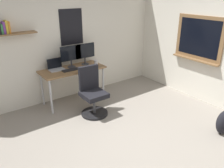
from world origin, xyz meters
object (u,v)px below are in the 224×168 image
object	(u,v)px
office_chair	(92,94)
laptop	(56,67)
desk	(73,72)
monitor_primary	(71,55)
backpack	(224,122)
coffee_mug	(96,62)
computer_mouse	(83,67)
monitor_secondary	(85,52)
keyboard	(71,70)

from	to	relation	value
office_chair	laptop	bearing A→B (deg)	113.26
desk	laptop	xyz separation A→B (m)	(-0.30, 0.14, 0.14)
office_chair	laptop	distance (m)	0.99
monitor_primary	backpack	distance (m)	3.15
desk	coffee_mug	xyz separation A→B (m)	(0.57, -0.02, 0.13)
backpack	monitor_primary	bearing A→B (deg)	118.44
office_chair	monitor_primary	world-z (taller)	monitor_primary
laptop	computer_mouse	distance (m)	0.56
monitor_secondary	monitor_primary	bearing A→B (deg)	180.00
office_chair	backpack	world-z (taller)	office_chair
office_chair	keyboard	distance (m)	0.72
laptop	monitor_primary	size ratio (longest dim) A/B	0.67
laptop	keyboard	bearing A→B (deg)	-42.93
laptop	monitor_secondary	distance (m)	0.70
monitor_primary	coffee_mug	size ratio (longest dim) A/B	5.04
desk	backpack	bearing A→B (deg)	-60.12
keyboard	backpack	bearing A→B (deg)	-58.28
desk	office_chair	distance (m)	0.74
desk	monitor_primary	size ratio (longest dim) A/B	2.88
office_chair	coffee_mug	size ratio (longest dim) A/B	10.33
desk	laptop	distance (m)	0.36
monitor_secondary	computer_mouse	bearing A→B (deg)	-132.30
office_chair	monitor_secondary	bearing A→B (deg)	68.34
monitor_primary	desk	bearing A→B (deg)	-109.34
backpack	keyboard	bearing A→B (deg)	121.72
keyboard	office_chair	bearing A→B (deg)	-78.63
monitor_secondary	coffee_mug	world-z (taller)	monitor_secondary
desk	keyboard	size ratio (longest dim) A/B	3.61
monitor_primary	coffee_mug	world-z (taller)	monitor_primary
office_chair	backpack	bearing A→B (deg)	-53.02
laptop	monitor_secondary	bearing A→B (deg)	-4.13
backpack	computer_mouse	bearing A→B (deg)	116.86
office_chair	monitor_primary	distance (m)	1.00
coffee_mug	keyboard	bearing A→B (deg)	-175.49
laptop	computer_mouse	size ratio (longest dim) A/B	2.98
coffee_mug	monitor_primary	bearing A→B (deg)	167.43
laptop	backpack	distance (m)	3.31
computer_mouse	backpack	bearing A→B (deg)	-63.14
keyboard	laptop	bearing A→B (deg)	137.07
coffee_mug	backpack	xyz separation A→B (m)	(0.92, -2.56, -0.58)
keyboard	coffee_mug	world-z (taller)	coffee_mug
desk	backpack	world-z (taller)	desk
office_chair	keyboard	xyz separation A→B (m)	(-0.12, 0.61, 0.36)
keyboard	backpack	world-z (taller)	keyboard
monitor_primary	keyboard	xyz separation A→B (m)	(-0.10, -0.17, -0.26)
office_chair	laptop	world-z (taller)	laptop
monitor_secondary	backpack	xyz separation A→B (m)	(1.12, -2.68, -0.81)
laptop	coffee_mug	world-z (taller)	laptop
computer_mouse	desk	bearing A→B (deg)	160.85
computer_mouse	monitor_secondary	bearing A→B (deg)	47.70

